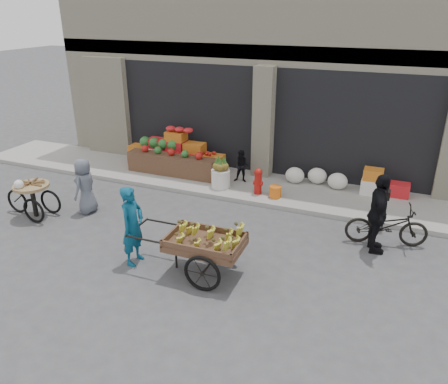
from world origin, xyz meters
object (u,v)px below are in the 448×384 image
at_px(pineapple_bin, 221,178).
at_px(fire_hydrant, 258,180).
at_px(vendor_grey, 85,186).
at_px(bicycle, 387,225).
at_px(vendor_woman, 132,226).
at_px(orange_bucket, 275,192).
at_px(seated_person, 242,166).
at_px(tricycle_cart, 32,195).
at_px(banana_cart, 202,240).
at_px(cyclist, 378,214).

xyz_separation_m(pineapple_bin, fire_hydrant, (1.10, -0.05, 0.13)).
relative_size(vendor_grey, bicycle, 0.82).
distance_m(fire_hydrant, vendor_woman, 4.21).
relative_size(pineapple_bin, vendor_woman, 0.32).
bearing_deg(orange_bucket, seated_person, 149.74).
relative_size(fire_hydrant, orange_bucket, 2.22).
bearing_deg(tricycle_cart, banana_cart, -8.30).
bearing_deg(banana_cart, cyclist, 34.95).
relative_size(vendor_woman, tricycle_cart, 1.15).
xyz_separation_m(tricycle_cart, bicycle, (8.04, 1.83, -0.11)).
relative_size(fire_hydrant, seated_person, 0.76).
relative_size(banana_cart, bicycle, 1.42).
xyz_separation_m(banana_cart, vendor_woman, (-1.45, -0.13, 0.08)).
bearing_deg(vendor_woman, pineapple_bin, -2.02).
xyz_separation_m(vendor_woman, cyclist, (4.41, 2.28, 0.04)).
relative_size(pineapple_bin, banana_cart, 0.21).
distance_m(banana_cart, bicycle, 4.07).
bearing_deg(orange_bucket, fire_hydrant, 174.29).
distance_m(pineapple_bin, fire_hydrant, 1.11).
distance_m(fire_hydrant, vendor_grey, 4.42).
height_order(orange_bucket, tricycle_cart, tricycle_cart).
height_order(seated_person, bicycle, seated_person).
height_order(pineapple_bin, banana_cart, banana_cart).
height_order(vendor_woman, tricycle_cart, vendor_woman).
bearing_deg(pineapple_bin, seated_person, 56.31).
bearing_deg(fire_hydrant, banana_cart, -87.48).
xyz_separation_m(banana_cart, tricycle_cart, (-4.88, 0.72, -0.17)).
bearing_deg(bicycle, pineapple_bin, 60.36).
distance_m(vendor_woman, tricycle_cart, 3.54).
height_order(pineapple_bin, bicycle, bicycle).
bearing_deg(vendor_grey, seated_person, 133.54).
xyz_separation_m(bicycle, cyclist, (-0.20, -0.40, 0.41)).
xyz_separation_m(orange_bucket, vendor_woman, (-1.78, -3.95, 0.55)).
bearing_deg(tricycle_cart, bicycle, 12.91).
height_order(pineapple_bin, fire_hydrant, fire_hydrant).
bearing_deg(banana_cart, pineapple_bin, 106.95).
distance_m(seated_person, tricycle_cart, 5.52).
bearing_deg(vendor_woman, seated_person, -6.59).
bearing_deg(seated_person, fire_hydrant, -52.88).
bearing_deg(vendor_grey, tricycle_cart, -59.67).
bearing_deg(fire_hydrant, orange_bucket, -5.71).
xyz_separation_m(seated_person, vendor_woman, (-0.58, -4.65, 0.23)).
bearing_deg(pineapple_bin, banana_cart, -72.05).
distance_m(banana_cart, vendor_grey, 4.08).
height_order(vendor_woman, cyclist, cyclist).
bearing_deg(pineapple_bin, tricycle_cart, -138.39).
distance_m(seated_person, vendor_grey, 4.31).
bearing_deg(tricycle_cart, pineapple_bin, 41.71).
bearing_deg(vendor_woman, cyclist, -62.18).
distance_m(vendor_grey, cyclist, 6.84).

